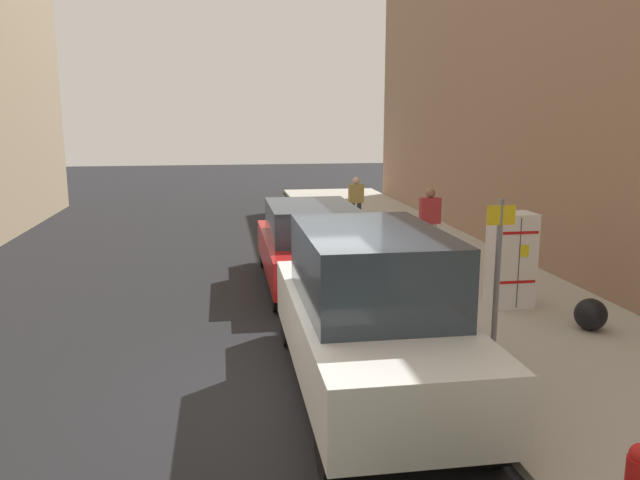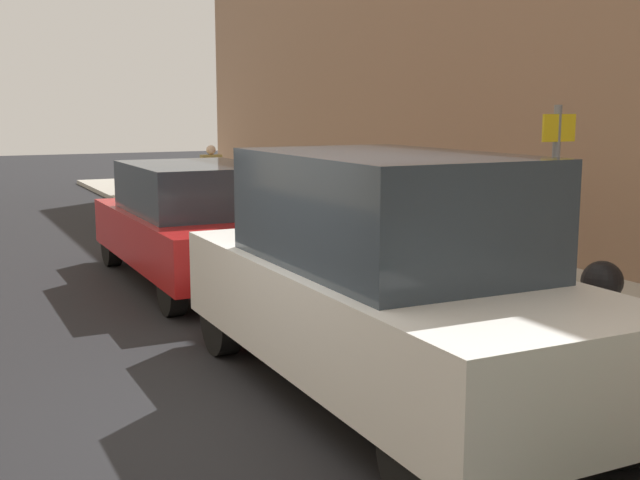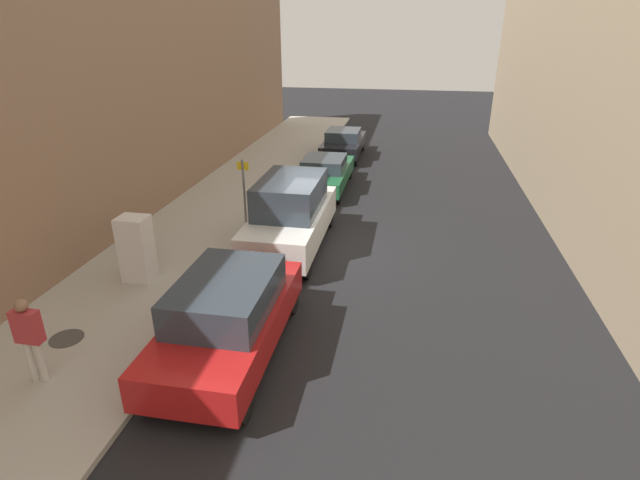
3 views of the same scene
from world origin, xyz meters
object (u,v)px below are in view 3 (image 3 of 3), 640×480
parked_suv_red (228,315)px  parked_sedan_green (325,172)px  parked_van_white (291,214)px  trash_bag (144,245)px  fire_hydrant (273,193)px  pedestrian_walking_far (29,334)px  discarded_refrigerator (137,249)px  parked_sedan_dark (344,143)px  street_sign_post (244,194)px

parked_suv_red → parked_sedan_green: (-0.00, 11.26, -0.19)m
parked_van_white → parked_sedan_green: parked_van_white is taller
trash_bag → parked_sedan_green: 8.36m
parked_suv_red → parked_van_white: size_ratio=0.95×
fire_hydrant → pedestrian_walking_far: (-1.70, -10.31, 0.57)m
discarded_refrigerator → pedestrian_walking_far: bearing=-87.5°
fire_hydrant → parked_suv_red: 8.84m
parked_sedan_green → parked_sedan_dark: (0.00, 5.43, 0.04)m
trash_bag → parked_sedan_dark: size_ratio=0.12×
street_sign_post → parked_suv_red: (1.54, -5.75, -0.60)m
fire_hydrant → parked_sedan_green: size_ratio=0.18×
fire_hydrant → parked_suv_red: bearing=-80.4°
discarded_refrigerator → fire_hydrant: size_ratio=2.08×
fire_hydrant → parked_van_white: bearing=-66.1°
street_sign_post → trash_bag: 3.28m
street_sign_post → parked_van_white: street_sign_post is taller
discarded_refrigerator → parked_sedan_dark: (3.34, 14.24, -0.24)m
trash_bag → parked_sedan_dark: bearing=72.4°
parked_suv_red → parked_van_white: bearing=90.0°
discarded_refrigerator → parked_van_white: 4.46m
parked_van_white → parked_sedan_dark: 11.29m
parked_sedan_dark → parked_suv_red: bearing=-90.0°
parked_suv_red → parked_van_white: parked_van_white is taller
pedestrian_walking_far → parked_sedan_green: pedestrian_walking_far is taller
discarded_refrigerator → trash_bag: discarded_refrigerator is taller
trash_bag → parked_sedan_green: parked_sedan_green is taller
parked_suv_red → fire_hydrant: bearing=99.6°
street_sign_post → pedestrian_walking_far: bearing=-102.5°
fire_hydrant → parked_van_white: size_ratio=0.17×
parked_suv_red → parked_sedan_green: size_ratio=1.04×
parked_van_white → parked_sedan_green: bearing=90.0°
fire_hydrant → discarded_refrigerator: bearing=-106.7°
parked_sedan_dark → fire_hydrant: bearing=-100.4°
street_sign_post → parked_sedan_dark: bearing=82.0°
discarded_refrigerator → street_sign_post: street_sign_post is taller
street_sign_post → trash_bag: street_sign_post is taller
discarded_refrigerator → parked_van_white: bearing=41.4°
discarded_refrigerator → parked_sedan_dark: 14.62m
street_sign_post → parked_suv_red: 5.98m
discarded_refrigerator → parked_van_white: parked_van_white is taller
street_sign_post → fire_hydrant: 3.11m
street_sign_post → fire_hydrant: size_ratio=2.94×
fire_hydrant → parked_sedan_dark: parked_sedan_dark is taller
parked_sedan_green → parked_sedan_dark: size_ratio=1.03×
trash_bag → parked_suv_red: 5.67m
discarded_refrigerator → street_sign_post: 3.80m
street_sign_post → parked_sedan_dark: (1.54, 10.93, -0.75)m
fire_hydrant → parked_suv_red: parked_suv_red is taller
street_sign_post → parked_sedan_dark: street_sign_post is taller
street_sign_post → parked_van_white: size_ratio=0.49×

